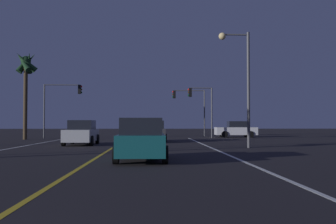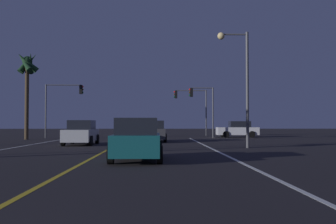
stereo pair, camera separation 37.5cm
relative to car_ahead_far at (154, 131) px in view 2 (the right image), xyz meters
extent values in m
cube|color=silver|center=(3.49, -13.84, -0.82)|extent=(0.16, 41.86, 0.01)
cube|color=gold|center=(-2.50, -13.84, -0.82)|extent=(0.16, 41.86, 0.01)
cylinder|color=black|center=(-0.90, 1.41, -0.48)|extent=(0.22, 0.68, 0.68)
cylinder|color=black|center=(0.90, 1.41, -0.48)|extent=(0.22, 0.68, 0.68)
cylinder|color=black|center=(-0.90, -1.29, -0.48)|extent=(0.22, 0.68, 0.68)
cylinder|color=black|center=(0.90, -1.29, -0.48)|extent=(0.22, 0.68, 0.68)
cube|color=#38383D|center=(0.00, 0.06, -0.16)|extent=(1.80, 4.30, 0.80)
cube|color=black|center=(0.00, -0.19, 0.56)|extent=(1.60, 2.10, 0.64)
cube|color=red|center=(-0.60, -2.04, -0.06)|extent=(0.24, 0.08, 0.16)
cube|color=red|center=(0.60, -2.04, -0.06)|extent=(0.24, 0.08, 0.16)
cylinder|color=black|center=(-1.41, -14.12, -0.48)|extent=(0.22, 0.68, 0.68)
cylinder|color=black|center=(0.39, -14.12, -0.48)|extent=(0.22, 0.68, 0.68)
cylinder|color=black|center=(-1.41, -16.82, -0.48)|extent=(0.22, 0.68, 0.68)
cylinder|color=black|center=(0.39, -16.82, -0.48)|extent=(0.22, 0.68, 0.68)
cube|color=#145156|center=(-0.51, -15.47, -0.16)|extent=(1.80, 4.30, 0.80)
cube|color=black|center=(-0.51, -15.72, 0.56)|extent=(1.60, 2.10, 0.64)
cube|color=red|center=(-1.11, -17.57, -0.06)|extent=(0.24, 0.08, 0.16)
cube|color=red|center=(0.09, -17.57, -0.06)|extent=(0.24, 0.08, 0.16)
cylinder|color=black|center=(7.36, 8.36, -0.48)|extent=(0.68, 0.22, 0.68)
cylinder|color=black|center=(7.36, 10.16, -0.48)|extent=(0.68, 0.22, 0.68)
cylinder|color=black|center=(10.06, 8.36, -0.48)|extent=(0.68, 0.22, 0.68)
cylinder|color=black|center=(10.06, 10.16, -0.48)|extent=(0.68, 0.22, 0.68)
cube|color=silver|center=(8.71, 9.26, -0.16)|extent=(4.30, 1.80, 0.80)
cube|color=black|center=(8.96, 9.26, 0.56)|extent=(2.10, 1.60, 0.64)
cube|color=red|center=(10.81, 8.66, -0.06)|extent=(0.08, 0.24, 0.16)
cube|color=red|center=(10.81, 9.86, -0.06)|extent=(0.08, 0.24, 0.16)
cylinder|color=black|center=(-4.09, -5.66, -0.48)|extent=(0.22, 0.68, 0.68)
cylinder|color=black|center=(-5.89, -5.66, -0.48)|extent=(0.22, 0.68, 0.68)
cylinder|color=black|center=(-4.09, -2.96, -0.48)|extent=(0.22, 0.68, 0.68)
cylinder|color=black|center=(-5.89, -2.96, -0.48)|extent=(0.22, 0.68, 0.68)
cube|color=#B7BABF|center=(-4.99, -4.31, -0.16)|extent=(1.80, 4.30, 0.80)
cube|color=black|center=(-4.99, -4.06, 0.56)|extent=(1.60, 2.10, 0.64)
cube|color=red|center=(-4.39, -2.21, -0.06)|extent=(0.24, 0.08, 0.16)
cube|color=red|center=(-5.59, -2.21, -0.06)|extent=(0.24, 0.08, 0.16)
cylinder|color=#4C4C51|center=(5.91, 7.59, 1.73)|extent=(0.14, 0.14, 5.11)
cylinder|color=#4C4C51|center=(4.82, 7.59, 4.24)|extent=(2.18, 0.10, 0.10)
cube|color=black|center=(3.73, 7.59, 3.79)|extent=(0.28, 0.36, 0.90)
sphere|color=red|center=(3.57, 7.59, 4.09)|extent=(0.20, 0.20, 0.20)
sphere|color=#3C2706|center=(3.57, 7.59, 3.79)|extent=(0.20, 0.20, 0.20)
sphere|color=#063816|center=(3.57, 7.59, 3.49)|extent=(0.20, 0.20, 0.20)
cylinder|color=#4C4C51|center=(-10.90, 7.59, 1.86)|extent=(0.14, 0.14, 5.37)
cylinder|color=#4C4C51|center=(-9.16, 7.59, 4.50)|extent=(3.49, 0.10, 0.10)
cube|color=black|center=(-7.41, 7.59, 4.05)|extent=(0.28, 0.36, 0.90)
sphere|color=red|center=(-7.25, 7.59, 4.35)|extent=(0.20, 0.20, 0.20)
sphere|color=#3C2706|center=(-7.25, 7.59, 4.05)|extent=(0.20, 0.20, 0.20)
sphere|color=#063816|center=(-7.25, 7.59, 3.75)|extent=(0.20, 0.20, 0.20)
cylinder|color=#4C4C51|center=(5.91, 13.09, 1.84)|extent=(0.14, 0.14, 5.32)
cylinder|color=#4C4C51|center=(4.17, 13.09, 4.45)|extent=(3.49, 0.10, 0.10)
cube|color=black|center=(2.42, 13.09, 4.00)|extent=(0.28, 0.36, 0.90)
sphere|color=red|center=(2.26, 13.09, 4.30)|extent=(0.20, 0.20, 0.20)
sphere|color=#3C2706|center=(2.26, 13.09, 4.00)|extent=(0.20, 0.20, 0.20)
sphere|color=#063816|center=(2.26, 13.09, 3.70)|extent=(0.20, 0.20, 0.20)
cylinder|color=#4C4C51|center=(5.75, -7.95, 2.70)|extent=(0.18, 0.18, 7.04)
cylinder|color=#4C4C51|center=(4.95, -7.95, 6.07)|extent=(1.59, 0.10, 0.10)
sphere|color=#F9D88C|center=(4.16, -7.95, 5.97)|extent=(0.44, 0.44, 0.44)
cylinder|color=#473826|center=(-11.72, 4.44, 2.66)|extent=(0.36, 0.36, 6.97)
sphere|color=#19381E|center=(-11.72, 4.44, 6.40)|extent=(0.90, 0.90, 0.90)
cone|color=#19381E|center=(-11.44, 4.53, 6.25)|extent=(1.13, 2.11, 1.98)
cone|color=#19381E|center=(-11.72, 4.74, 6.25)|extent=(1.90, 0.59, 2.07)
cone|color=#19381E|center=(-11.93, 4.66, 6.25)|extent=(1.50, 1.47, 2.01)
cone|color=#19381E|center=(-11.90, 4.20, 6.25)|extent=(2.00, 1.71, 2.02)
cone|color=#19381E|center=(-11.60, 4.17, 6.25)|extent=(2.10, 1.33, 1.91)
camera|label=1|loc=(-0.05, -30.87, 0.68)|focal=40.81mm
camera|label=2|loc=(0.32, -30.87, 0.68)|focal=40.81mm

